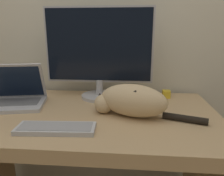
% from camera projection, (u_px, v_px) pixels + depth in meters
% --- Properties ---
extents(wall_back, '(6.40, 0.06, 2.60)m').
position_uv_depth(wall_back, '(95.00, 10.00, 1.44)').
color(wall_back, beige).
rests_on(wall_back, ground_plane).
extents(desk, '(1.40, 0.78, 0.76)m').
position_uv_depth(desk, '(84.00, 140.00, 1.19)').
color(desk, tan).
rests_on(desk, ground_plane).
extents(monitor, '(0.65, 0.23, 0.55)m').
position_uv_depth(monitor, '(99.00, 52.00, 1.30)').
color(monitor, '#B2B2B7').
rests_on(monitor, desk).
extents(laptop, '(0.34, 0.30, 0.24)m').
position_uv_depth(laptop, '(17.00, 97.00, 1.23)').
color(laptop, '#B7B7BC').
rests_on(laptop, desk).
extents(external_keyboard, '(0.34, 0.13, 0.02)m').
position_uv_depth(external_keyboard, '(56.00, 128.00, 0.92)').
color(external_keyboard, '#BCBCC1').
rests_on(external_keyboard, desk).
extents(cat, '(0.54, 0.26, 0.16)m').
position_uv_depth(cat, '(131.00, 100.00, 1.07)').
color(cat, '#D1B284').
rests_on(cat, desk).
extents(small_toy, '(0.05, 0.05, 0.05)m').
position_uv_depth(small_toy, '(166.00, 94.00, 1.37)').
color(small_toy, gold).
rests_on(small_toy, desk).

